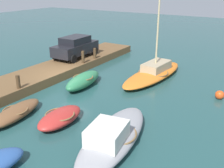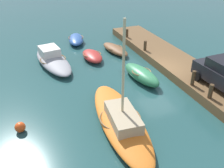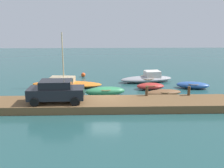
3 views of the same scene
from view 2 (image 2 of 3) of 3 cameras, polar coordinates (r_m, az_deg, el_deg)
ground_plane at (r=17.49m, az=10.86°, el=1.88°), size 84.00×84.00×0.00m
dock_platform at (r=18.35m, az=15.95°, el=3.64°), size 19.71×3.00×0.59m
sailboat_orange at (r=12.37m, az=2.02°, el=-8.22°), size 7.27×2.60×5.50m
rowboat_brown at (r=21.02m, az=0.74°, el=8.12°), size 3.57×1.75×0.57m
motorboat_grey at (r=19.24m, az=-13.70°, el=5.59°), size 6.01×2.77×1.21m
rowboat_green at (r=16.58m, az=6.85°, el=2.25°), size 3.72×1.67×0.82m
dinghy_red at (r=19.66m, az=-4.62°, el=6.56°), size 2.77×1.47×0.63m
rowboat_blue at (r=23.50m, az=-8.38°, el=10.28°), size 3.40×1.99×0.66m
mooring_post_west at (r=14.47m, az=22.00°, el=-1.57°), size 0.24×0.24×0.83m
mooring_post_mid_west at (r=15.42m, az=18.37°, el=1.32°), size 0.23×0.23×0.93m
mooring_post_mid_east at (r=20.01m, az=7.72°, el=8.85°), size 0.23×0.23×0.78m
mooring_post_east at (r=22.97m, az=3.53°, el=11.74°), size 0.23×0.23×0.75m
marker_buoy at (r=12.90m, az=-20.61°, el=-9.39°), size 0.52×0.52×0.52m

